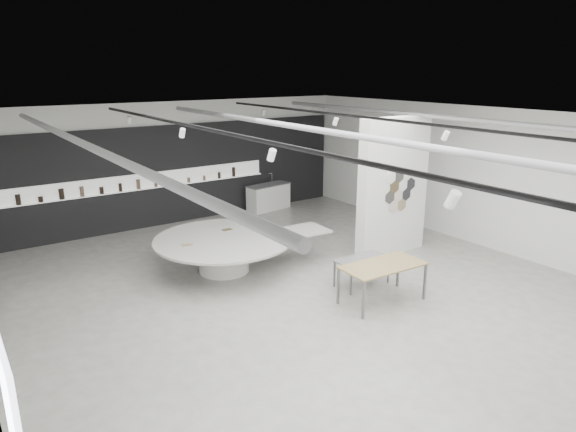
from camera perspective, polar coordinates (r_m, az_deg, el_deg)
room at (r=10.49m, az=1.92°, el=1.19°), size 12.02×14.02×3.82m
back_wall_display at (r=16.55m, az=-12.58°, el=4.49°), size 11.80×0.27×3.10m
partition_column at (r=13.61m, az=11.61°, el=3.17°), size 2.20×0.38×3.60m
display_island at (r=12.53m, az=-6.85°, el=-3.69°), size 4.33×3.48×0.85m
sample_table_wood at (r=10.92m, az=10.50°, el=-5.64°), size 1.82×0.97×0.84m
sample_table_stone at (r=11.76m, az=8.24°, el=-4.94°), size 1.24×0.63×0.63m
kitchen_counter at (r=17.89m, az=-2.19°, el=2.13°), size 1.65×0.83×1.24m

